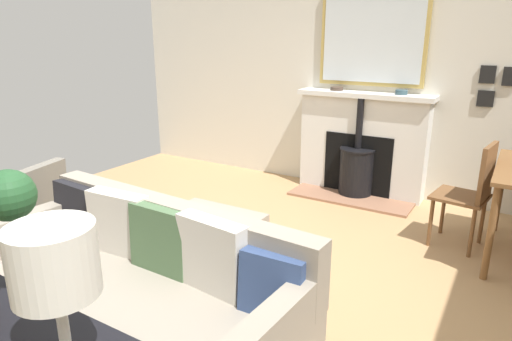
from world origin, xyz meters
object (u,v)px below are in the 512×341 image
(ottoman, at_px, (210,233))
(table_lamp_far_end, at_px, (54,266))
(fireplace, at_px, (361,150))
(armchair_accent, at_px, (21,211))
(sofa, at_px, (135,291))
(mantel_bowl_far, at_px, (401,92))
(dining_chair_near_fireplace, at_px, (473,189))
(mantel_bowl_near, at_px, (337,88))

(ottoman, xyz_separation_m, table_lamp_far_end, (1.87, 0.91, 0.87))
(fireplace, height_order, armchair_accent, fireplace)
(ottoman, bearing_deg, sofa, 13.89)
(mantel_bowl_far, height_order, sofa, mantel_bowl_far)
(armchair_accent, relative_size, table_lamp_far_end, 1.76)
(mantel_bowl_far, bearing_deg, sofa, -10.59)
(mantel_bowl_far, relative_size, ottoman, 0.17)
(armchair_accent, height_order, table_lamp_far_end, table_lamp_far_end)
(armchair_accent, bearing_deg, mantel_bowl_far, 144.90)
(mantel_bowl_far, distance_m, dining_chair_near_fireplace, 1.36)
(fireplace, bearing_deg, sofa, -4.04)
(armchair_accent, bearing_deg, table_lamp_far_end, 62.28)
(armchair_accent, xyz_separation_m, dining_chair_near_fireplace, (-2.03, 2.88, 0.09))
(fireplace, relative_size, table_lamp_far_end, 3.23)
(fireplace, distance_m, armchair_accent, 3.32)
(mantel_bowl_far, bearing_deg, table_lamp_far_end, 0.97)
(mantel_bowl_near, relative_size, mantel_bowl_far, 1.13)
(mantel_bowl_far, relative_size, sofa, 0.06)
(mantel_bowl_near, distance_m, table_lamp_far_end, 4.08)
(fireplace, bearing_deg, ottoman, -12.68)
(fireplace, relative_size, mantel_bowl_far, 11.72)
(fireplace, height_order, table_lamp_far_end, table_lamp_far_end)
(mantel_bowl_far, height_order, dining_chair_near_fireplace, mantel_bowl_far)
(fireplace, xyz_separation_m, dining_chair_near_fireplace, (0.84, 1.21, 0.02))
(ottoman, xyz_separation_m, armchair_accent, (0.77, -1.20, 0.21))
(mantel_bowl_near, relative_size, ottoman, 0.19)
(mantel_bowl_far, height_order, ottoman, mantel_bowl_far)
(mantel_bowl_far, xyz_separation_m, armchair_accent, (2.90, -2.04, -0.71))
(fireplace, distance_m, ottoman, 2.17)
(mantel_bowl_far, xyz_separation_m, sofa, (3.16, -0.59, -0.80))
(mantel_bowl_near, xyz_separation_m, sofa, (3.16, 0.10, -0.79))
(sofa, xyz_separation_m, ottoman, (-1.02, -0.25, -0.12))
(mantel_bowl_far, xyz_separation_m, table_lamp_far_end, (4.01, 0.07, -0.05))
(sofa, relative_size, table_lamp_far_end, 4.49)
(mantel_bowl_near, bearing_deg, ottoman, -4.00)
(sofa, relative_size, dining_chair_near_fireplace, 2.24)
(mantel_bowl_near, height_order, mantel_bowl_far, mantel_bowl_far)
(mantel_bowl_near, height_order, dining_chair_near_fireplace, mantel_bowl_near)
(fireplace, distance_m, mantel_bowl_near, 0.72)
(mantel_bowl_near, distance_m, dining_chair_near_fireplace, 1.87)
(ottoman, distance_m, table_lamp_far_end, 2.26)
(mantel_bowl_near, bearing_deg, table_lamp_far_end, 10.75)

